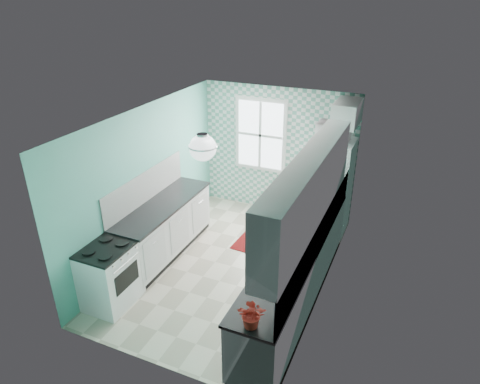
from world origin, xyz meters
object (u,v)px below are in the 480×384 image
at_px(fridge, 328,186).
at_px(stove, 110,275).
at_px(sink, 316,215).
at_px(fruit_bowl, 273,288).
at_px(potted_plant, 252,314).
at_px(microwave, 334,132).
at_px(ceiling_light, 203,147).

distance_m(fridge, stove, 4.03).
distance_m(fridge, sink, 1.25).
relative_size(fruit_bowl, potted_plant, 0.77).
height_order(fridge, microwave, microwave).
height_order(ceiling_light, stove, ceiling_light).
xyz_separation_m(fridge, microwave, (0.00, 0.00, 1.03)).
relative_size(stove, sink, 1.70).
bearing_deg(microwave, potted_plant, 94.24).
bearing_deg(fruit_bowl, microwave, 91.59).
bearing_deg(microwave, sink, 97.21).
bearing_deg(potted_plant, microwave, 91.33).
bearing_deg(microwave, stove, 57.79).
bearing_deg(potted_plant, fridge, 91.33).
xyz_separation_m(fridge, potted_plant, (0.09, -3.88, 0.23)).
relative_size(stove, potted_plant, 2.73).
bearing_deg(fruit_bowl, sink, 89.89).
distance_m(stove, fruit_bowl, 2.45).
bearing_deg(ceiling_light, microwave, 66.96).
xyz_separation_m(fruit_bowl, microwave, (-0.09, 3.24, 0.93)).
height_order(fridge, stove, fridge).
xyz_separation_m(ceiling_light, fridge, (1.11, 2.61, -1.45)).
distance_m(ceiling_light, sink, 2.29).
height_order(ceiling_light, microwave, ceiling_light).
bearing_deg(ceiling_light, sink, 48.55).
distance_m(fridge, potted_plant, 3.88).
bearing_deg(microwave, ceiling_light, 69.87).
height_order(stove, potted_plant, potted_plant).
height_order(ceiling_light, fridge, ceiling_light).
bearing_deg(potted_plant, sink, 89.92).
distance_m(fridge, microwave, 1.03).
height_order(sink, microwave, microwave).
relative_size(ceiling_light, potted_plant, 1.06).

